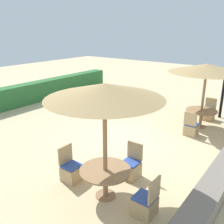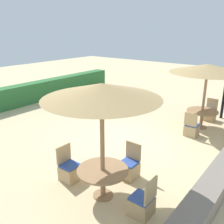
{
  "view_description": "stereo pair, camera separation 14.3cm",
  "coord_description": "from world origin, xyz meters",
  "views": [
    {
      "loc": [
        -6.83,
        -4.55,
        3.79
      ],
      "look_at": [
        0.0,
        0.6,
        0.9
      ],
      "focal_mm": 40.0,
      "sensor_mm": 36.0,
      "label": 1
    },
    {
      "loc": [
        -6.74,
        -4.66,
        3.79
      ],
      "look_at": [
        0.0,
        0.6,
        0.9
      ],
      "focal_mm": 40.0,
      "sensor_mm": 36.0,
      "label": 2
    }
  ],
  "objects": [
    {
      "name": "round_table_front_right",
      "position": [
        2.78,
        -1.75,
        0.58
      ],
      "size": [
        1.2,
        1.2,
        0.71
      ],
      "color": "#93704C",
      "rests_on": "ground_plane"
    },
    {
      "name": "parasol_front_right",
      "position": [
        2.78,
        -1.75,
        2.35
      ],
      "size": [
        2.82,
        2.82,
        2.52
      ],
      "color": "#93704C",
      "rests_on": "ground_plane"
    },
    {
      "name": "patio_chair_front_left_east",
      "position": [
        -1.89,
        -1.45,
        0.26
      ],
      "size": [
        0.46,
        0.46,
        0.93
      ],
      "rotation": [
        0.0,
        0.0,
        1.57
      ],
      "color": "tan",
      "rests_on": "ground_plane"
    },
    {
      "name": "patio_chair_front_right_east",
      "position": [
        3.83,
        -1.74,
        0.26
      ],
      "size": [
        0.46,
        0.46,
        0.93
      ],
      "rotation": [
        0.0,
        0.0,
        1.57
      ],
      "color": "tan",
      "rests_on": "ground_plane"
    },
    {
      "name": "patio_chair_front_left_south",
      "position": [
        -2.92,
        -2.48,
        0.26
      ],
      "size": [
        0.46,
        0.46,
        0.93
      ],
      "color": "tan",
      "rests_on": "ground_plane"
    },
    {
      "name": "hedge_row",
      "position": [
        0.0,
        6.65,
        0.52
      ],
      "size": [
        13.0,
        0.7,
        1.03
      ],
      "primitive_type": "cube",
      "color": "#2D6B33",
      "rests_on": "ground_plane"
    },
    {
      "name": "patio_chair_front_left_north",
      "position": [
        -2.96,
        -0.3,
        0.26
      ],
      "size": [
        0.46,
        0.46,
        0.93
      ],
      "rotation": [
        0.0,
        0.0,
        3.14
      ],
      "color": "tan",
      "rests_on": "ground_plane"
    },
    {
      "name": "ground_plane",
      "position": [
        0.0,
        0.0,
        0.0
      ],
      "size": [
        40.0,
        40.0,
        0.0
      ],
      "primitive_type": "plane",
      "color": "#D1BA8C"
    },
    {
      "name": "round_table_front_left",
      "position": [
        -2.94,
        -1.42,
        0.58
      ],
      "size": [
        1.19,
        1.19,
        0.71
      ],
      "color": "#93704C",
      "rests_on": "ground_plane"
    },
    {
      "name": "patio_chair_front_right_west",
      "position": [
        1.75,
        -1.75,
        0.26
      ],
      "size": [
        0.46,
        0.46,
        0.93
      ],
      "rotation": [
        0.0,
        0.0,
        -1.57
      ],
      "color": "tan",
      "rests_on": "ground_plane"
    },
    {
      "name": "parasol_front_left",
      "position": [
        -2.94,
        -1.42,
        2.55
      ],
      "size": [
        2.52,
        2.52,
        2.72
      ],
      "color": "#93704C",
      "rests_on": "ground_plane"
    }
  ]
}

